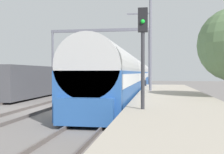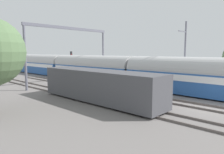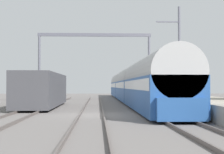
% 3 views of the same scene
% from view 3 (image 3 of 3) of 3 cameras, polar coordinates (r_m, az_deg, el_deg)
% --- Properties ---
extents(ground, '(120.00, 120.00, 0.00)m').
position_cam_3_polar(ground, '(21.98, -3.28, -6.19)').
color(ground, slate).
extents(track_far_west, '(1.52, 60.00, 0.16)m').
position_cam_3_polar(track_far_west, '(22.46, -14.38, -5.84)').
color(track_far_west, '#5C534F').
rests_on(track_far_west, ground).
extents(track_west, '(1.52, 60.00, 0.16)m').
position_cam_3_polar(track_west, '(21.98, -3.28, -5.98)').
color(track_west, '#5C534F').
rests_on(track_west, ground).
extents(track_east, '(1.52, 60.00, 0.16)m').
position_cam_3_polar(track_east, '(22.33, 7.89, -5.90)').
color(track_east, '#5C534F').
rests_on(track_east, ground).
extents(platform, '(4.40, 28.00, 0.90)m').
position_cam_3_polar(platform, '(25.17, 15.68, -4.51)').
color(platform, '#A39989').
rests_on(platform, ground).
extents(passenger_train, '(2.93, 49.20, 3.82)m').
position_cam_3_polar(passenger_train, '(41.10, 3.17, -1.22)').
color(passenger_train, '#28569E').
rests_on(passenger_train, ground).
extents(freight_car, '(2.80, 13.00, 2.70)m').
position_cam_3_polar(freight_car, '(30.36, -11.18, -2.07)').
color(freight_car, '#47474C').
rests_on(freight_car, ground).
extents(person_crossing, '(0.40, 0.24, 1.73)m').
position_cam_3_polar(person_crossing, '(34.96, 6.84, -2.72)').
color(person_crossing, '#2E2E2E').
rests_on(person_crossing, ground).
extents(railway_signal_far, '(0.36, 0.30, 4.61)m').
position_cam_3_polar(railway_signal_far, '(48.96, 4.53, -0.08)').
color(railway_signal_far, '#2D2D33').
rests_on(railway_signal_far, ground).
extents(catenary_gantry, '(13.00, 0.28, 7.86)m').
position_cam_3_polar(catenary_gantry, '(40.39, -2.85, 4.03)').
color(catenary_gantry, slate).
rests_on(catenary_gantry, ground).
extents(catenary_pole_east_mid, '(1.90, 0.20, 8.00)m').
position_cam_3_polar(catenary_pole_east_mid, '(27.77, 10.79, 3.39)').
color(catenary_pole_east_mid, slate).
rests_on(catenary_pole_east_mid, ground).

